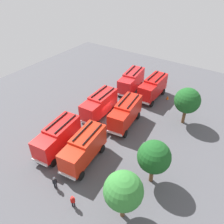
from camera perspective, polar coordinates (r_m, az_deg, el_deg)
ground_plane at (r=35.60m, az=-0.00°, el=-1.85°), size 55.11×55.11×0.00m
fire_truck_0 at (r=42.24m, az=4.90°, el=7.84°), size 7.44×3.46×3.88m
fire_truck_1 at (r=35.19m, az=-3.21°, el=1.88°), size 7.30×3.01×3.88m
fire_truck_2 at (r=29.92m, az=-13.56°, el=-6.12°), size 7.43×3.42×3.88m
fire_truck_3 at (r=40.60m, az=10.28°, el=6.19°), size 7.22×2.80×3.88m
fire_truck_4 at (r=33.36m, az=3.42°, el=-0.20°), size 7.44×3.46×3.88m
fire_truck_5 at (r=27.85m, az=-7.13°, el=-8.93°), size 7.44×3.44×3.88m
firefighter_0 at (r=24.83m, az=-9.84°, el=-21.30°), size 0.42×0.48×1.60m
firefighter_1 at (r=26.53m, az=-14.24°, el=-16.83°), size 0.40×0.48×1.69m
tree_0 at (r=34.49m, az=18.48°, el=2.71°), size 3.78×3.78×5.86m
tree_1 at (r=24.69m, az=10.58°, el=-11.10°), size 3.64×3.64×5.64m
tree_2 at (r=21.54m, az=2.89°, el=-19.28°), size 3.72×3.72×5.76m
traffic_cone_0 at (r=32.47m, az=-19.72°, el=-8.02°), size 0.39×0.39×0.56m
traffic_cone_1 at (r=41.64m, az=13.85°, el=3.58°), size 0.47×0.47×0.67m
traffic_cone_2 at (r=32.63m, az=-14.36°, el=-6.39°), size 0.50×0.50×0.71m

